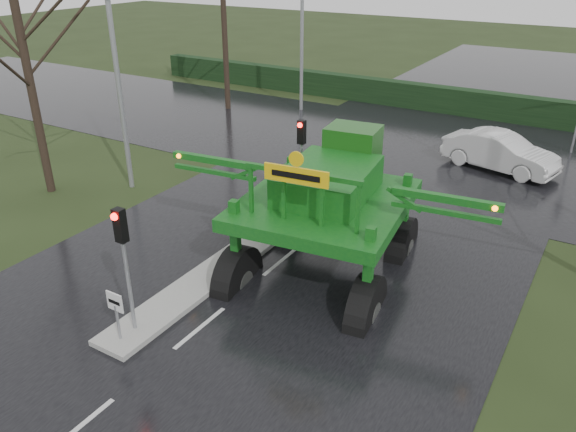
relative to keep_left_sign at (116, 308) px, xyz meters
The scene contains 13 objects.
ground 2.25m from the keep_left_sign, 49.10° to the left, with size 140.00×140.00×0.00m, color black.
road_main 11.62m from the keep_left_sign, 83.55° to the left, with size 14.00×80.00×0.02m, color black.
road_cross 17.58m from the keep_left_sign, 85.75° to the left, with size 80.00×12.00×0.02m, color black.
median_island 4.60m from the keep_left_sign, 90.00° to the left, with size 1.20×10.00×0.16m, color gray.
hedge_row 25.54m from the keep_left_sign, 87.08° to the left, with size 44.00×0.90×1.50m, color black.
keep_left_sign is the anchor object (origin of this frame).
traffic_signal_near 1.61m from the keep_left_sign, 90.00° to the left, with size 0.26×0.33×3.52m.
traffic_signal_mid 9.12m from the keep_left_sign, 90.00° to the left, with size 0.26×0.33×3.52m.
street_light_left_near 11.32m from the keep_left_sign, 132.59° to the left, with size 3.85×0.30×10.00m.
street_light_left_far 23.11m from the keep_left_sign, 107.78° to the left, with size 3.85×0.30×10.00m.
tree_left_near 12.14m from the keep_left_sign, 150.44° to the left, with size 6.30×6.30×10.85m.
crop_sprayer 4.46m from the keep_left_sign, 79.39° to the left, with size 9.82×6.64×5.51m.
white_sedan 18.16m from the keep_left_sign, 73.07° to the left, with size 1.72×4.93×1.62m, color silver.
Camera 1 is at (8.11, -8.97, 9.00)m, focal length 35.00 mm.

